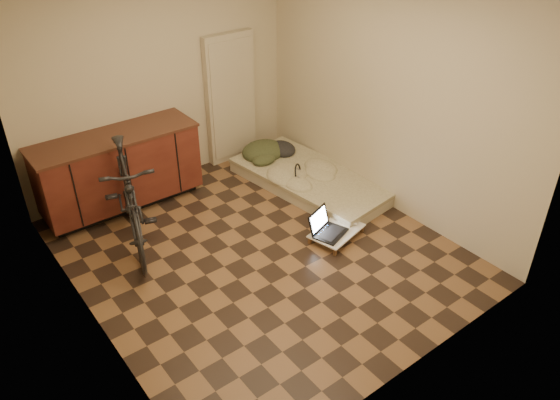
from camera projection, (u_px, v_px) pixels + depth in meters
room_shell at (256, 139)px, 5.05m from camera, size 3.50×4.00×2.60m
cabinets at (119, 170)px, 6.25m from camera, size 1.84×0.62×0.91m
appliance_panel at (230, 99)px, 7.08m from camera, size 0.70×0.10×1.70m
bicycle at (128, 193)px, 5.60m from camera, size 1.06×1.91×1.19m
futon at (311, 180)px, 6.83m from camera, size 1.22×2.15×0.18m
clothing_pile at (268, 145)px, 7.17m from camera, size 0.68×0.59×0.25m
headphones at (298, 172)px, 6.66m from camera, size 0.32×0.32×0.16m
lap_desk at (337, 231)px, 5.89m from camera, size 0.67×0.51×0.10m
laptop at (327, 229)px, 5.82m from camera, size 0.44×0.42×0.24m
mouse at (353, 223)px, 5.97m from camera, size 0.10×0.12×0.04m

